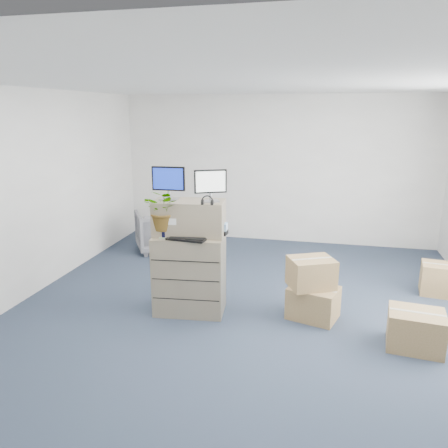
{
  "coord_description": "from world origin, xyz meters",
  "views": [
    {
      "loc": [
        0.88,
        -4.86,
        2.5
      ],
      "look_at": [
        -0.33,
        0.4,
        1.09
      ],
      "focal_mm": 35.0,
      "sensor_mm": 36.0,
      "label": 1
    }
  ],
  "objects_px": {
    "monitor_left": "(168,181)",
    "potted_plant": "(164,215)",
    "filing_cabinet_lower": "(190,274)",
    "office_chair": "(159,229)",
    "monitor_right": "(211,184)",
    "water_bottle": "(192,226)",
    "keyboard": "(187,239)"
  },
  "relations": [
    {
      "from": "monitor_left",
      "to": "potted_plant",
      "type": "xyz_separation_m",
      "value": [
        -0.0,
        -0.16,
        -0.39
      ]
    },
    {
      "from": "filing_cabinet_lower",
      "to": "monitor_left",
      "type": "height_order",
      "value": "monitor_left"
    },
    {
      "from": "potted_plant",
      "to": "monitor_left",
      "type": "bearing_deg",
      "value": 88.63
    },
    {
      "from": "filing_cabinet_lower",
      "to": "potted_plant",
      "type": "xyz_separation_m",
      "value": [
        -0.27,
        -0.11,
        0.77
      ]
    },
    {
      "from": "filing_cabinet_lower",
      "to": "office_chair",
      "type": "relative_size",
      "value": 1.25
    },
    {
      "from": "monitor_right",
      "to": "monitor_left",
      "type": "bearing_deg",
      "value": 153.53
    },
    {
      "from": "water_bottle",
      "to": "office_chair",
      "type": "xyz_separation_m",
      "value": [
        -1.34,
        2.25,
        -0.72
      ]
    },
    {
      "from": "filing_cabinet_lower",
      "to": "monitor_right",
      "type": "height_order",
      "value": "monitor_right"
    },
    {
      "from": "filing_cabinet_lower",
      "to": "office_chair",
      "type": "distance_m",
      "value": 2.64
    },
    {
      "from": "monitor_right",
      "to": "office_chair",
      "type": "distance_m",
      "value": 3.01
    },
    {
      "from": "potted_plant",
      "to": "water_bottle",
      "type": "bearing_deg",
      "value": 28.01
    },
    {
      "from": "office_chair",
      "to": "monitor_left",
      "type": "bearing_deg",
      "value": 84.12
    },
    {
      "from": "monitor_left",
      "to": "office_chair",
      "type": "distance_m",
      "value": 2.77
    },
    {
      "from": "water_bottle",
      "to": "office_chair",
      "type": "relative_size",
      "value": 0.29
    },
    {
      "from": "water_bottle",
      "to": "monitor_left",
      "type": "bearing_deg",
      "value": 179.3
    },
    {
      "from": "monitor_right",
      "to": "potted_plant",
      "type": "bearing_deg",
      "value": 170.54
    },
    {
      "from": "monitor_left",
      "to": "office_chair",
      "type": "height_order",
      "value": "monitor_left"
    },
    {
      "from": "monitor_left",
      "to": "water_bottle",
      "type": "relative_size",
      "value": 1.79
    },
    {
      "from": "monitor_left",
      "to": "keyboard",
      "type": "bearing_deg",
      "value": -40.0
    },
    {
      "from": "monitor_right",
      "to": "keyboard",
      "type": "relative_size",
      "value": 0.82
    },
    {
      "from": "filing_cabinet_lower",
      "to": "potted_plant",
      "type": "distance_m",
      "value": 0.82
    },
    {
      "from": "filing_cabinet_lower",
      "to": "office_chair",
      "type": "height_order",
      "value": "filing_cabinet_lower"
    },
    {
      "from": "keyboard",
      "to": "filing_cabinet_lower",
      "type": "bearing_deg",
      "value": 104.76
    },
    {
      "from": "water_bottle",
      "to": "potted_plant",
      "type": "height_order",
      "value": "potted_plant"
    },
    {
      "from": "keyboard",
      "to": "office_chair",
      "type": "distance_m",
      "value": 2.87
    },
    {
      "from": "potted_plant",
      "to": "monitor_right",
      "type": "bearing_deg",
      "value": 16.43
    },
    {
      "from": "monitor_right",
      "to": "office_chair",
      "type": "bearing_deg",
      "value": 99.08
    },
    {
      "from": "office_chair",
      "to": "monitor_right",
      "type": "bearing_deg",
      "value": 94.2
    },
    {
      "from": "filing_cabinet_lower",
      "to": "monitor_left",
      "type": "xyz_separation_m",
      "value": [
        -0.26,
        0.05,
        1.16
      ]
    },
    {
      "from": "keyboard",
      "to": "office_chair",
      "type": "height_order",
      "value": "keyboard"
    },
    {
      "from": "monitor_left",
      "to": "potted_plant",
      "type": "relative_size",
      "value": 0.69
    },
    {
      "from": "filing_cabinet_lower",
      "to": "potted_plant",
      "type": "bearing_deg",
      "value": -162.91
    }
  ]
}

